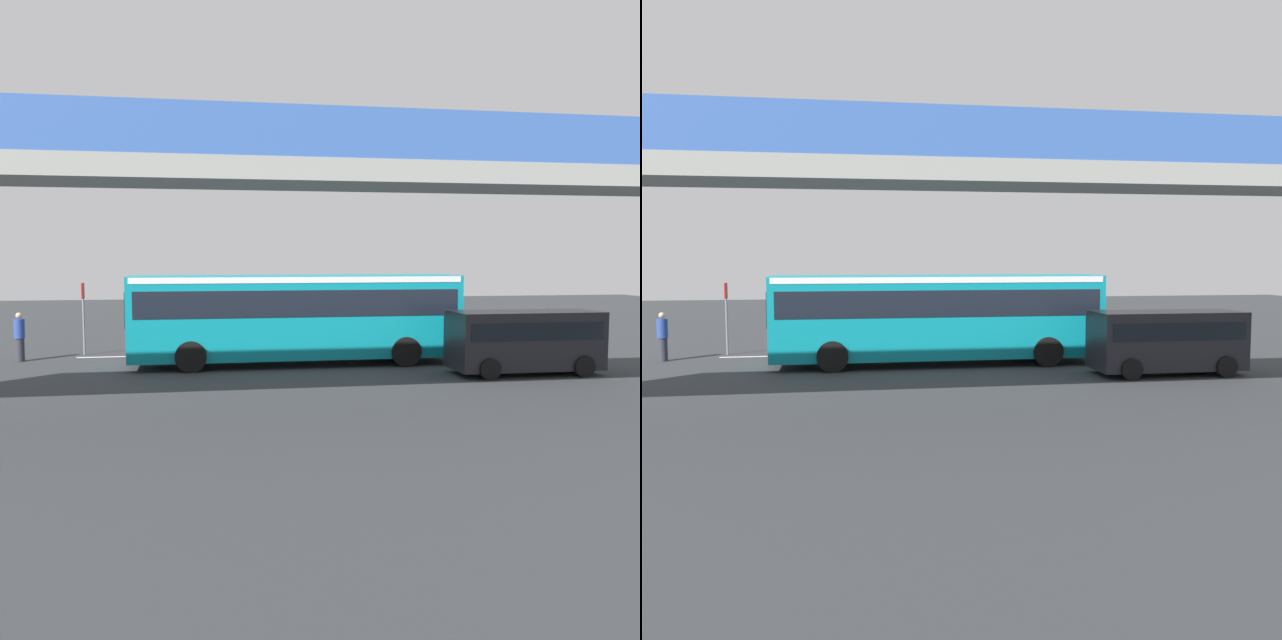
{
  "view_description": "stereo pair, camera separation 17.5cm",
  "coord_description": "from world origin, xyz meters",
  "views": [
    {
      "loc": [
        2.65,
        25.99,
        3.81
      ],
      "look_at": [
        -1.74,
        1.28,
        1.6
      ],
      "focal_mm": 40.49,
      "sensor_mm": 36.0,
      "label": 1
    },
    {
      "loc": [
        2.48,
        26.02,
        3.81
      ],
      "look_at": [
        -1.74,
        1.28,
        1.6
      ],
      "focal_mm": 40.49,
      "sensor_mm": 36.0,
      "label": 2
    }
  ],
  "objects": [
    {
      "name": "parked_van",
      "position": [
        -7.98,
        4.21,
        1.18
      ],
      "size": [
        4.8,
        2.17,
        2.05
      ],
      "color": "black",
      "rests_on": "ground"
    },
    {
      "name": "ground",
      "position": [
        0.0,
        0.0,
        0.0
      ],
      "size": [
        80.0,
        80.0,
        0.0
      ],
      "primitive_type": "plane",
      "color": "#2D3033"
    },
    {
      "name": "lane_dash_left",
      "position": [
        -2.0,
        -2.22,
        0.0
      ],
      "size": [
        2.0,
        0.2,
        0.01
      ],
      "primitive_type": "cube",
      "color": "silver",
      "rests_on": "ground"
    },
    {
      "name": "lane_dash_leftmost",
      "position": [
        -6.0,
        -2.22,
        0.0
      ],
      "size": [
        2.0,
        0.2,
        0.01
      ],
      "primitive_type": "cube",
      "color": "silver",
      "rests_on": "ground"
    },
    {
      "name": "traffic_sign",
      "position": [
        6.8,
        -2.92,
        1.89
      ],
      "size": [
        0.08,
        0.6,
        2.8
      ],
      "color": "slate",
      "rests_on": "ground"
    },
    {
      "name": "city_bus",
      "position": [
        -0.95,
        0.82,
        1.88
      ],
      "size": [
        11.54,
        2.85,
        3.15
      ],
      "color": "#0C8493",
      "rests_on": "ground"
    },
    {
      "name": "lane_dash_centre",
      "position": [
        2.0,
        -2.22,
        0.0
      ],
      "size": [
        2.0,
        0.2,
        0.01
      ],
      "primitive_type": "cube",
      "color": "silver",
      "rests_on": "ground"
    },
    {
      "name": "lane_dash_right",
      "position": [
        6.0,
        -2.22,
        0.0
      ],
      "size": [
        2.0,
        0.2,
        0.01
      ],
      "primitive_type": "cube",
      "color": "silver",
      "rests_on": "ground"
    },
    {
      "name": "pedestrian_overpass",
      "position": [
        0.0,
        9.23,
        5.26
      ],
      "size": [
        28.31,
        2.6,
        7.05
      ],
      "color": "gray",
      "rests_on": "ground"
    },
    {
      "name": "pedestrian",
      "position": [
        8.86,
        -1.55,
        0.89
      ],
      "size": [
        0.38,
        0.38,
        1.79
      ],
      "color": "#2D2D38",
      "rests_on": "ground"
    }
  ]
}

